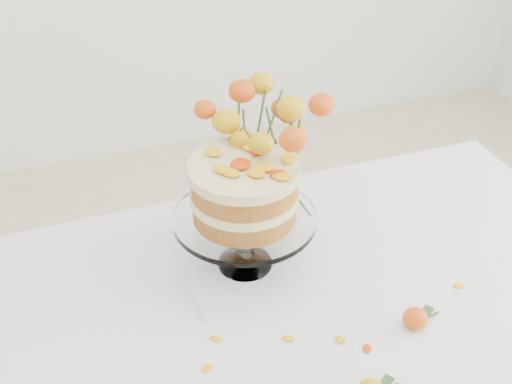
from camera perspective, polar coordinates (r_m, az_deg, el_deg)
table at (r=1.66m, az=5.13°, el=-10.22°), size 1.43×0.93×0.76m
napkin at (r=1.66m, az=-0.87°, el=-5.91°), size 0.28×0.28×0.01m
cake_stand at (r=1.54m, az=-0.94°, el=-0.36°), size 0.32×0.32×0.29m
rose_vase at (r=1.62m, az=0.89°, el=3.80°), size 0.31×0.31×0.43m
loose_rose_far at (r=1.55m, az=12.63°, el=-9.82°), size 0.09×0.05×0.04m
stray_petal_a at (r=1.50m, az=2.61°, el=-11.62°), size 0.03×0.02×0.00m
stray_petal_b at (r=1.50m, az=6.80°, el=-11.66°), size 0.03×0.02×0.00m
stray_petal_c at (r=1.50m, az=8.88°, el=-12.28°), size 0.03×0.02×0.00m
stray_petal_d at (r=1.50m, az=-3.20°, el=-11.63°), size 0.03×0.02×0.00m
stray_petal_e at (r=1.45m, az=-3.91°, el=-13.89°), size 0.03×0.02×0.00m
stray_petal_f at (r=1.68m, az=15.90°, el=-7.22°), size 0.03×0.02×0.00m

